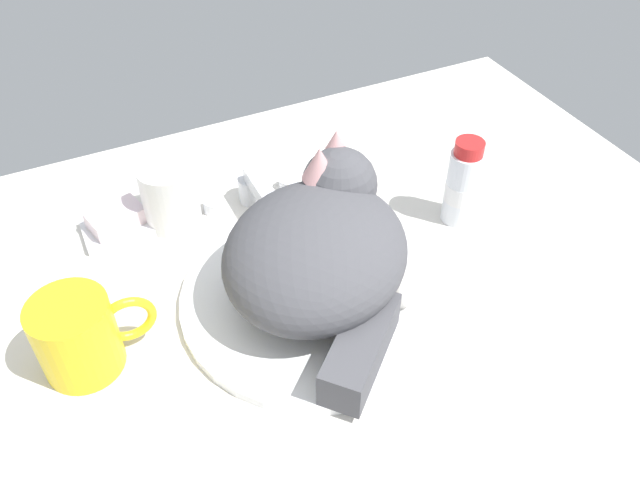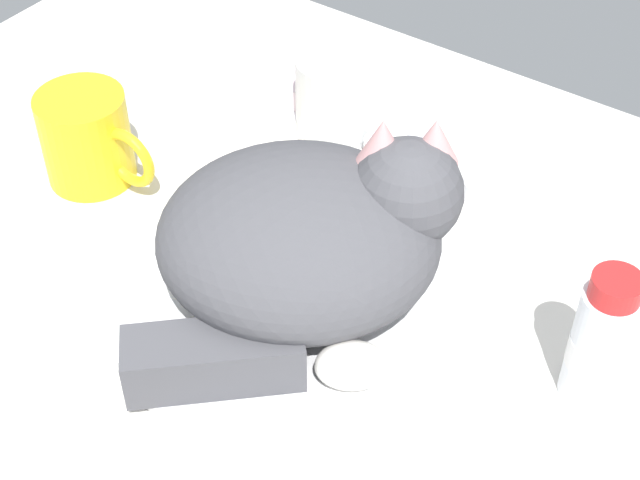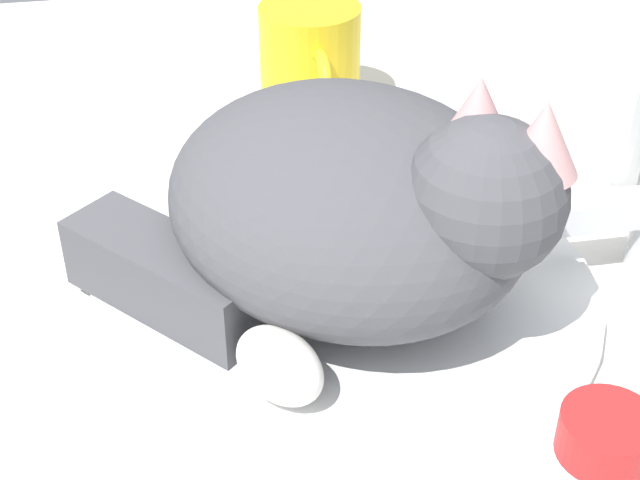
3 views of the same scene
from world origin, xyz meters
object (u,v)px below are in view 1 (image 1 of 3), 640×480
object	(u,v)px
cat	(322,248)
soap_bar	(116,218)
faucet	(254,190)
toothpaste_bottle	(463,184)
rinse_cup	(170,195)
coffee_mug	(79,336)

from	to	relation	value
cat	soap_bar	xyz separation A→B (cm)	(-19.03, 21.55, -5.26)
faucet	cat	world-z (taller)	cat
soap_bar	toothpaste_bottle	world-z (taller)	toothpaste_bottle
faucet	toothpaste_bottle	size ratio (longest dim) A/B	1.14
cat	toothpaste_bottle	xyz separation A→B (cm)	(22.38, 4.75, -1.96)
faucet	soap_bar	distance (cm)	18.29
faucet	soap_bar	size ratio (longest dim) A/B	2.04
rinse_cup	toothpaste_bottle	bearing A→B (deg)	-24.54
cat	coffee_mug	xyz separation A→B (cm)	(-26.69, 1.85, -3.11)
cat	rinse_cup	xyz separation A→B (cm)	(-11.91, 20.40, -3.21)
coffee_mug	toothpaste_bottle	bearing A→B (deg)	3.39
faucet	rinse_cup	distance (cm)	11.25
toothpaste_bottle	faucet	bearing A→B (deg)	148.41
coffee_mug	rinse_cup	distance (cm)	23.73
coffee_mug	toothpaste_bottle	distance (cm)	49.17
faucet	rinse_cup	bearing A→B (deg)	173.08
rinse_cup	soap_bar	world-z (taller)	rinse_cup
faucet	coffee_mug	world-z (taller)	coffee_mug
cat	faucet	bearing A→B (deg)	92.72
cat	soap_bar	distance (cm)	29.22
faucet	coffee_mug	distance (cm)	31.07
cat	coffee_mug	distance (cm)	26.93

